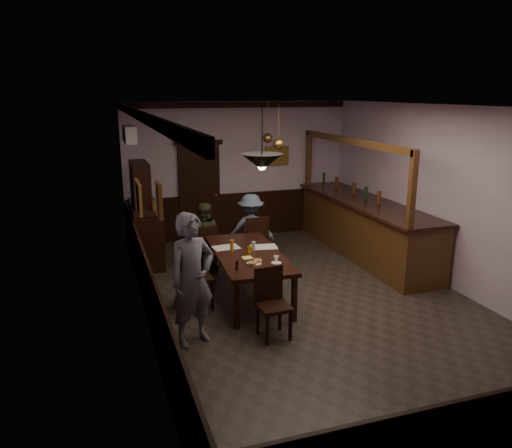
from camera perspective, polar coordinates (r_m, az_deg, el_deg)
name	(u,v)px	position (r m, az deg, el deg)	size (l,w,h in m)	color
room	(314,210)	(7.44, 6.63, 1.56)	(5.01, 8.01, 3.01)	#2D2621
dining_table	(248,257)	(7.87, -0.93, -3.75)	(1.12, 2.25, 0.75)	black
chair_far_left	(206,247)	(9.04, -5.68, -2.64)	(0.40, 0.40, 0.89)	black
chair_far_right	(255,240)	(9.19, -0.10, -1.85)	(0.45, 0.45, 1.01)	black
chair_near	(272,299)	(6.74, 1.79, -8.59)	(0.44, 0.44, 0.95)	black
chair_side	(191,273)	(7.55, -7.46, -5.62)	(0.48, 0.48, 1.04)	black
person_standing	(192,280)	(6.47, -7.29, -6.31)	(0.64, 0.42, 1.76)	slate
person_seated_left	(204,236)	(9.26, -5.99, -1.35)	(0.61, 0.47, 1.25)	#384227
person_seated_right	(251,229)	(9.42, -0.59, -0.63)	(0.88, 0.50, 1.36)	slate
newspaper_left	(226,247)	(8.11, -3.44, -2.69)	(0.42, 0.30, 0.01)	silver
newspaper_right	(264,247)	(8.13, 0.90, -2.63)	(0.42, 0.30, 0.01)	silver
napkin	(247,258)	(7.62, -1.00, -3.86)	(0.15, 0.15, 0.00)	#FFDC5D
saucer	(276,263)	(7.39, 2.33, -4.45)	(0.15, 0.15, 0.01)	white
coffee_cup	(276,258)	(7.46, 2.31, -3.91)	(0.08, 0.08, 0.07)	white
pastry_plate	(254,263)	(7.35, -0.21, -4.53)	(0.22, 0.22, 0.01)	white
pastry_ring_a	(253,263)	(7.29, -0.39, -4.47)	(0.13, 0.13, 0.04)	#C68C47
pastry_ring_b	(258,261)	(7.39, 0.20, -4.20)	(0.13, 0.13, 0.04)	#C68C47
soda_can	(250,250)	(7.78, -0.72, -3.01)	(0.07, 0.07, 0.12)	#EAA313
beer_glass	(232,246)	(7.86, -2.78, -2.53)	(0.06, 0.06, 0.20)	#BF721E
water_glass	(254,246)	(7.92, -0.28, -2.56)	(0.06, 0.06, 0.15)	silver
pepper_mill	(237,265)	(7.10, -2.20, -4.73)	(0.04, 0.04, 0.14)	black
sideboard	(145,223)	(9.75, -12.62, 0.14)	(0.52, 1.47, 1.94)	black
bar_counter	(364,226)	(10.18, 12.28, -0.26)	(0.98, 4.20, 2.36)	#4F2E15
door_back	(200,193)	(10.95, -6.47, 3.49)	(0.90, 0.06, 2.10)	black
ac_unit	(130,134)	(9.52, -14.26, 9.94)	(0.20, 0.85, 0.30)	white
picture_left_small	(159,200)	(5.11, -11.04, 2.70)	(0.04, 0.28, 0.36)	olive
picture_left_large	(139,197)	(7.54, -13.27, 3.00)	(0.04, 0.62, 0.48)	olive
picture_back	(277,156)	(11.33, 2.43, 7.81)	(0.55, 0.04, 0.42)	olive
pendant_iron	(262,162)	(6.75, 0.69, 7.10)	(0.56, 0.56, 0.82)	black
pendant_brass_mid	(278,144)	(8.97, 2.58, 9.11)	(0.20, 0.20, 0.81)	#BF8C3F
pendant_brass_far	(268,138)	(10.10, 1.33, 9.78)	(0.20, 0.20, 0.81)	#BF8C3F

